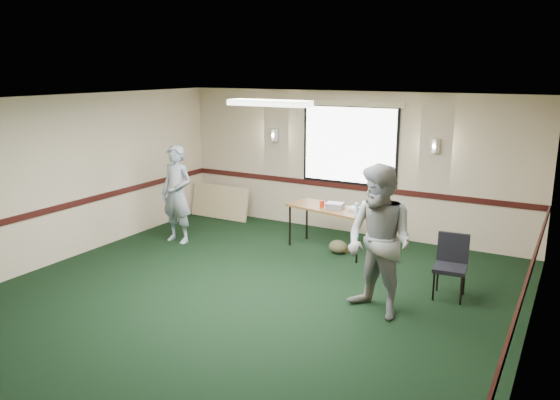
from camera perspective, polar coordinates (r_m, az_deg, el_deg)
The scene contains 13 objects.
ground at distance 7.44m, azimuth -4.99°, elevation -11.10°, with size 8.00×8.00×0.00m, color black.
room_shell at distance 8.73m, azimuth 2.65°, elevation 3.53°, with size 8.00×8.02×8.00m.
folding_table at distance 9.45m, azimuth 5.31°, elevation -1.11°, with size 1.63×0.91×0.77m.
projector at distance 9.37m, azimuth 5.76°, elevation -0.59°, with size 0.28×0.24×0.09m, color gray.
game_console at distance 9.32m, azimuth 7.81°, elevation -0.88°, with size 0.20×0.16×0.05m, color silver.
red_cup at distance 9.43m, azimuth 4.40°, elevation -0.41°, with size 0.08×0.08×0.11m, color red.
water_bottle at distance 8.95m, azimuth 8.00°, elevation -0.96°, with size 0.06×0.06×0.21m, color #8DC2E7.
duffel_bag at distance 9.46m, azimuth 6.10°, elevation -4.89°, with size 0.33×0.25×0.23m, color #413A25.
cable_coil at distance 9.64m, azimuth 6.31°, elevation -5.21°, with size 0.29×0.29×0.01m, color #D7511A.
folded_table at distance 11.62m, azimuth -6.31°, elevation -0.18°, with size 1.37×0.06×0.71m, color tan.
conference_chair at distance 7.96m, azimuth 17.47°, elevation -6.04°, with size 0.47×0.48×0.88m.
person_left at distance 10.02m, azimuth -10.73°, elevation 0.61°, with size 0.65×0.43×1.78m, color #456A99.
person_right at distance 6.99m, azimuth 10.33°, elevation -4.32°, with size 0.95×0.74×1.96m, color #6788A0.
Camera 1 is at (3.84, -5.57, 3.10)m, focal length 35.00 mm.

